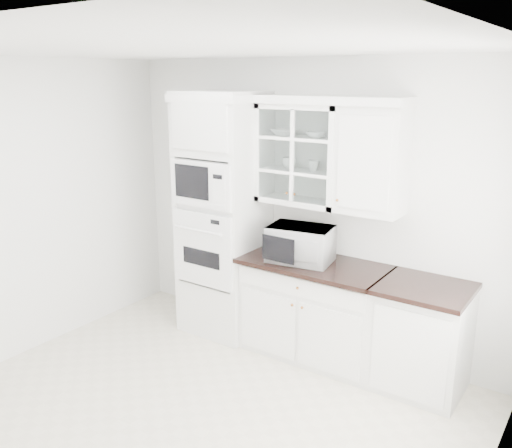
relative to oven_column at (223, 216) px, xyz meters
The scene contains 13 objects.
ground 2.00m from the oven_column, 62.12° to the right, with size 4.00×3.50×0.01m, color beige.
room_shell 1.37m from the oven_column, 52.79° to the right, with size 4.00×3.50×2.70m.
oven_column is the anchor object (origin of this frame).
base_cabinet_run 1.27m from the oven_column, ahead, with size 1.32×0.67×0.92m.
extra_base_cabinet 2.16m from the oven_column, ahead, with size 0.72×0.67×0.92m.
upper_cabinet_glass 1.03m from the oven_column, 12.10° to the left, with size 0.80×0.33×0.90m.
upper_cabinet_solid 1.60m from the oven_column, ahead, with size 0.55×0.33×0.90m, color white.
crown_molding 1.33m from the oven_column, 11.90° to the left, with size 2.14×0.38×0.07m, color white.
countertop_microwave 0.91m from the oven_column, ahead, with size 0.56×0.46×0.32m, color white.
bowl_a 1.05m from the oven_column, 14.65° to the left, with size 0.23×0.23×0.06m, color white.
bowl_b 1.26m from the oven_column, ahead, with size 0.17×0.17×0.05m, color white.
cup_a 0.87m from the oven_column, 15.00° to the left, with size 0.13×0.13×0.10m, color white.
cup_b 1.07m from the oven_column, 11.51° to the left, with size 0.10×0.10×0.10m, color white.
Camera 1 is at (2.45, -2.65, 2.53)m, focal length 38.00 mm.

